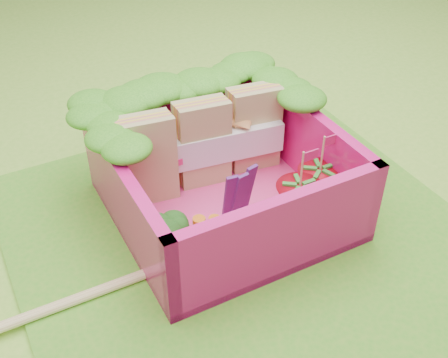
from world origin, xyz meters
TOP-DOWN VIEW (x-y plane):
  - ground at (0.00, 0.00)m, footprint 14.00×14.00m
  - placemat at (0.00, 0.00)m, footprint 2.60×2.60m
  - bento_floor at (0.00, 0.27)m, footprint 1.30×1.30m
  - bento_box at (0.00, 0.27)m, footprint 1.30×1.30m
  - lettuce_ruffle at (0.00, 0.76)m, footprint 1.43×0.83m
  - sandwich_stack at (0.01, 0.56)m, footprint 1.08×0.31m
  - broccoli at (-0.50, -0.02)m, footprint 0.34×0.34m
  - carrot_sticks at (-0.28, -0.06)m, footprint 0.18×0.10m
  - purple_wedges at (0.01, 0.11)m, footprint 0.20×0.08m
  - strawberry_left at (0.30, -0.08)m, footprint 0.28×0.28m
  - strawberry_right at (0.50, -0.00)m, footprint 0.27×0.27m
  - snap_peas at (0.33, -0.06)m, footprint 0.64×0.27m
  - chopsticks at (-0.95, -0.02)m, footprint 2.33×0.07m

SIDE VIEW (x-z plane):
  - ground at x=0.00m, z-range 0.00..0.00m
  - placemat at x=0.00m, z-range 0.00..0.03m
  - chopsticks at x=-0.95m, z-range 0.03..0.08m
  - bento_floor at x=0.00m, z-range 0.03..0.08m
  - snap_peas at x=0.33m, z-range 0.08..0.13m
  - carrot_sticks at x=-0.28m, z-range 0.07..0.36m
  - strawberry_right at x=0.50m, z-range -0.03..0.48m
  - strawberry_left at x=0.30m, z-range -0.03..0.48m
  - broccoli at x=-0.50m, z-range 0.13..0.40m
  - purple_wedges at x=0.01m, z-range 0.08..0.46m
  - bento_box at x=0.00m, z-range 0.03..0.58m
  - sandwich_stack at x=0.01m, z-range 0.07..0.65m
  - lettuce_ruffle at x=0.00m, z-range 0.58..0.69m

